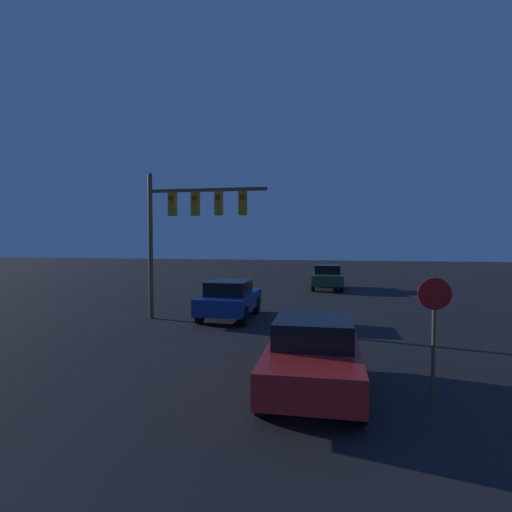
# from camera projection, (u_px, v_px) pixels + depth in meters

# --- Properties ---
(car_near) EXTENTS (1.88, 3.81, 1.50)m
(car_near) POSITION_uv_depth(u_px,v_px,m) (313.00, 355.00, 8.09)
(car_near) COLOR #B21E1E
(car_near) RESTS_ON ground_plane
(car_mid) EXTENTS (1.91, 3.83, 1.50)m
(car_mid) POSITION_uv_depth(u_px,v_px,m) (230.00, 299.00, 15.67)
(car_mid) COLOR navy
(car_mid) RESTS_ON ground_plane
(car_far) EXTENTS (1.94, 3.85, 1.50)m
(car_far) POSITION_uv_depth(u_px,v_px,m) (327.00, 277.00, 24.89)
(car_far) COLOR #1E4728
(car_far) RESTS_ON ground_plane
(traffic_signal_mast) EXTENTS (4.71, 0.30, 5.66)m
(traffic_signal_mast) POSITION_uv_depth(u_px,v_px,m) (187.00, 217.00, 15.28)
(traffic_signal_mast) COLOR brown
(traffic_signal_mast) RESTS_ON ground_plane
(stop_sign) EXTENTS (0.62, 0.07, 2.38)m
(stop_sign) POSITION_uv_depth(u_px,v_px,m) (434.00, 317.00, 7.65)
(stop_sign) COLOR brown
(stop_sign) RESTS_ON ground_plane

